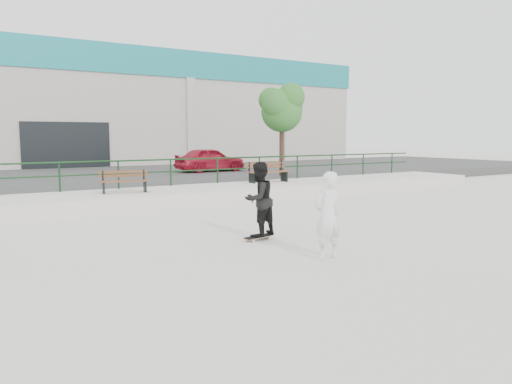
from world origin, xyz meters
TOP-DOWN VIEW (x-y plane):
  - ground at (0.00, 0.00)m, footprint 120.00×120.00m
  - ledge at (0.00, 9.50)m, footprint 30.00×3.00m
  - parking_strip at (0.00, 18.00)m, footprint 60.00×14.00m
  - railing at (-0.00, 10.80)m, footprint 28.00×0.06m
  - commercial_building at (-0.00, 31.99)m, footprint 44.20×16.33m
  - bench_left at (-1.19, 9.56)m, footprint 1.68×0.79m
  - bench_right at (4.96, 10.12)m, footprint 1.84×0.68m
  - tree at (7.43, 12.59)m, footprint 2.43×2.16m
  - red_car at (5.76, 16.83)m, footprint 3.76×1.59m
  - skateboard at (-0.25, 2.69)m, footprint 0.80×0.36m
  - standing_skater at (-0.25, 2.69)m, footprint 0.98×0.86m
  - seated_skater at (-0.09, 0.47)m, footprint 0.63×0.42m

SIDE VIEW (x-z plane):
  - ground at x=0.00m, z-range 0.00..0.00m
  - skateboard at x=-0.25m, z-range 0.03..0.12m
  - ledge at x=0.00m, z-range 0.00..0.50m
  - parking_strip at x=0.00m, z-range 0.00..0.50m
  - seated_skater at x=-0.09m, z-range 0.00..1.71m
  - bench_left at x=-1.19m, z-range 0.50..1.24m
  - bench_right at x=4.96m, z-range 0.50..1.32m
  - standing_skater at x=-0.25m, z-range 0.09..1.81m
  - red_car at x=5.76m, z-range 0.50..1.77m
  - railing at x=0.00m, z-range 0.73..1.76m
  - tree at x=7.43m, z-range 1.58..5.90m
  - commercial_building at x=0.00m, z-range 0.58..8.58m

